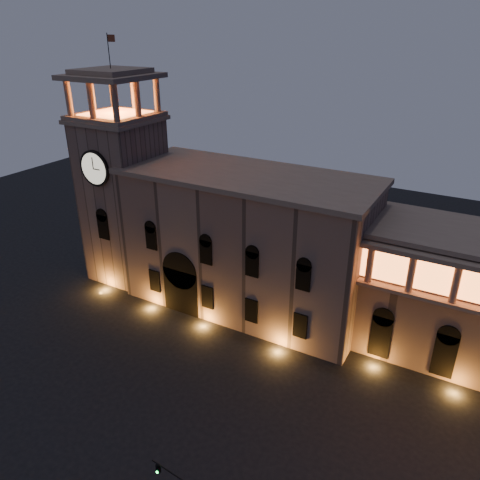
% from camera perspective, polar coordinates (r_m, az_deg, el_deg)
% --- Properties ---
extents(ground, '(160.00, 160.00, 0.00)m').
position_cam_1_polar(ground, '(47.07, -10.78, -20.78)').
color(ground, black).
rests_on(ground, ground).
extents(government_building, '(30.80, 12.80, 17.60)m').
position_cam_1_polar(government_building, '(57.84, 0.70, -0.29)').
color(government_building, '#7C5F51').
rests_on(government_building, ground).
extents(clock_tower, '(9.80, 9.80, 32.40)m').
position_cam_1_polar(clock_tower, '(65.96, -13.95, 5.68)').
color(clock_tower, '#7C5F51').
rests_on(clock_tower, ground).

